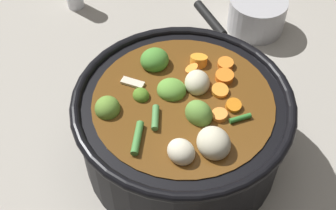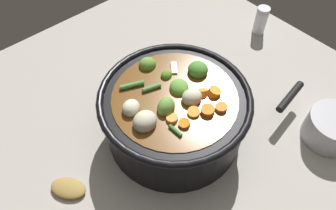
{
  "view_description": "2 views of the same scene",
  "coord_description": "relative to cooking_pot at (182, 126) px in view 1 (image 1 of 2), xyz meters",
  "views": [
    {
      "loc": [
        -0.15,
        -0.4,
        0.62
      ],
      "look_at": [
        -0.02,
        0.01,
        0.11
      ],
      "focal_mm": 48.12,
      "sensor_mm": 36.0,
      "label": 1
    },
    {
      "loc": [
        0.3,
        -0.29,
        0.64
      ],
      "look_at": [
        -0.01,
        -0.01,
        0.11
      ],
      "focal_mm": 33.73,
      "sensor_mm": 36.0,
      "label": 2
    }
  ],
  "objects": [
    {
      "name": "cooking_pot",
      "position": [
        0.0,
        0.0,
        0.0
      ],
      "size": [
        0.33,
        0.33,
        0.16
      ],
      "color": "black",
      "rests_on": "ground_plane"
    },
    {
      "name": "ground_plane",
      "position": [
        0.0,
        0.0,
        -0.07
      ],
      "size": [
        1.1,
        1.1,
        0.0
      ],
      "primitive_type": "plane",
      "color": "#9E998E"
    },
    {
      "name": "small_saucepan",
      "position": [
        0.25,
        0.26,
        -0.04
      ],
      "size": [
        0.19,
        0.13,
        0.07
      ],
      "color": "#ADADB2",
      "rests_on": "ground_plane"
    }
  ]
}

